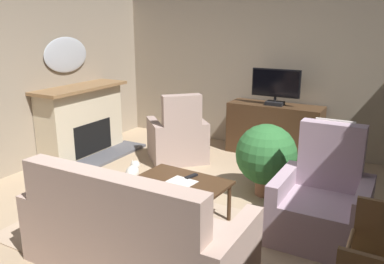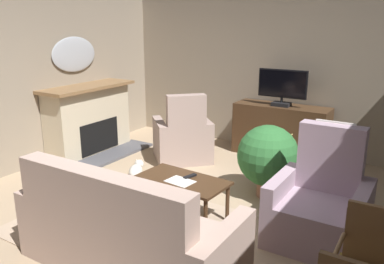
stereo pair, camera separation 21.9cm
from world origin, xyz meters
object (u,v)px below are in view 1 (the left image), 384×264
(tv_cabinet, at_px, (274,131))
(television, at_px, (276,86))
(tv_remote, at_px, (191,176))
(sofa_floral, at_px, (133,237))
(folded_newspaper, at_px, (182,182))
(potted_plant_leafy_by_curtain, at_px, (266,155))
(armchair_angled_to_table, at_px, (322,205))
(armchair_near_window, at_px, (178,139))
(coffee_table, at_px, (184,184))
(wall_mirror_oval, at_px, (66,55))
(cat, at_px, (133,171))
(fireplace, at_px, (83,122))

(tv_cabinet, distance_m, television, 0.77)
(tv_remote, bearing_deg, sofa_floral, 17.84)
(folded_newspaper, relative_size, potted_plant_leafy_by_curtain, 0.32)
(folded_newspaper, xyz_separation_m, armchair_angled_to_table, (1.42, 0.42, -0.12))
(folded_newspaper, height_order, armchair_near_window, armchair_near_window)
(television, height_order, tv_remote, television)
(tv_cabinet, bearing_deg, sofa_floral, -91.27)
(television, xyz_separation_m, armchair_near_window, (-1.25, -1.00, -0.82))
(armchair_near_window, xyz_separation_m, potted_plant_leafy_by_curtain, (1.66, -0.58, 0.18))
(television, bearing_deg, tv_cabinet, 90.00)
(coffee_table, relative_size, tv_remote, 6.24)
(television, distance_m, potted_plant_leafy_by_curtain, 1.75)
(armchair_angled_to_table, xyz_separation_m, armchair_near_window, (-2.51, 1.30, -0.01))
(sofa_floral, xyz_separation_m, armchair_near_window, (-1.17, 2.72, 0.02))
(tv_remote, relative_size, armchair_near_window, 0.15)
(potted_plant_leafy_by_curtain, bearing_deg, armchair_angled_to_table, -40.31)
(armchair_angled_to_table, distance_m, armchair_near_window, 2.82)
(tv_cabinet, height_order, coffee_table, tv_cabinet)
(coffee_table, xyz_separation_m, armchair_near_window, (-1.07, 1.65, -0.07))
(tv_remote, distance_m, armchair_near_window, 1.91)
(television, relative_size, sofa_floral, 0.39)
(wall_mirror_oval, height_order, cat, wall_mirror_oval)
(tv_remote, relative_size, armchair_angled_to_table, 0.14)
(sofa_floral, bearing_deg, tv_remote, 92.74)
(wall_mirror_oval, xyz_separation_m, coffee_table, (2.85, -1.14, -1.23))
(sofa_floral, distance_m, armchair_angled_to_table, 1.95)
(armchair_near_window, bearing_deg, fireplace, -161.77)
(wall_mirror_oval, relative_size, potted_plant_leafy_by_curtain, 0.97)
(coffee_table, height_order, potted_plant_leafy_by_curtain, potted_plant_leafy_by_curtain)
(fireplace, xyz_separation_m, armchair_angled_to_table, (4.05, -0.79, -0.19))
(wall_mirror_oval, height_order, tv_cabinet, wall_mirror_oval)
(television, relative_size, folded_newspaper, 2.64)
(wall_mirror_oval, relative_size, tv_cabinet, 0.59)
(tv_remote, bearing_deg, armchair_near_window, -129.35)
(cat, bearing_deg, wall_mirror_oval, 164.42)
(tv_cabinet, bearing_deg, cat, -125.67)
(coffee_table, height_order, armchair_angled_to_table, armchair_angled_to_table)
(tv_cabinet, height_order, tv_remote, tv_cabinet)
(coffee_table, bearing_deg, sofa_floral, -84.66)
(armchair_angled_to_table, xyz_separation_m, potted_plant_leafy_by_curtain, (-0.85, 0.72, 0.18))
(television, distance_m, folded_newspaper, 2.81)
(tv_cabinet, distance_m, folded_newspaper, 2.77)
(fireplace, bearing_deg, cat, -18.26)
(tv_remote, height_order, folded_newspaper, tv_remote)
(armchair_angled_to_table, bearing_deg, tv_cabinet, 118.12)
(television, distance_m, armchair_angled_to_table, 2.74)
(tv_remote, bearing_deg, television, -168.03)
(fireplace, height_order, sofa_floral, fireplace)
(cat, bearing_deg, tv_cabinet, 54.33)
(tv_remote, height_order, potted_plant_leafy_by_curtain, potted_plant_leafy_by_curtain)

